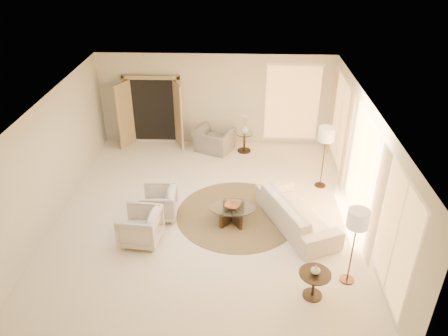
{
  "coord_description": "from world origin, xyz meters",
  "views": [
    {
      "loc": [
        0.76,
        -8.4,
        6.12
      ],
      "look_at": [
        0.4,
        0.4,
        1.1
      ],
      "focal_mm": 35.0,
      "sensor_mm": 36.0,
      "label": 1
    }
  ],
  "objects_px": {
    "coffee_table": "(232,212)",
    "end_vase": "(316,270)",
    "side_table": "(244,140)",
    "floor_lamp_far": "(358,222)",
    "side_vase": "(245,129)",
    "floor_lamp_near": "(326,137)",
    "sofa": "(297,212)",
    "end_table": "(314,280)",
    "armchair_left": "(159,202)",
    "armchair_right": "(140,225)",
    "bowl": "(232,205)",
    "accent_chair": "(214,137)"
  },
  "relations": [
    {
      "from": "floor_lamp_near",
      "to": "coffee_table",
      "type": "bearing_deg",
      "value": -144.11
    },
    {
      "from": "sofa",
      "to": "armchair_right",
      "type": "distance_m",
      "value": 3.5
    },
    {
      "from": "bowl",
      "to": "end_table",
      "type": "bearing_deg",
      "value": -55.56
    },
    {
      "from": "end_vase",
      "to": "coffee_table",
      "type": "bearing_deg",
      "value": 124.44
    },
    {
      "from": "floor_lamp_far",
      "to": "sofa",
      "type": "bearing_deg",
      "value": 115.19
    },
    {
      "from": "armchair_right",
      "to": "sofa",
      "type": "bearing_deg",
      "value": 107.6
    },
    {
      "from": "end_vase",
      "to": "side_vase",
      "type": "xyz_separation_m",
      "value": [
        -1.28,
        5.83,
        0.09
      ]
    },
    {
      "from": "armchair_right",
      "to": "bowl",
      "type": "height_order",
      "value": "armchair_right"
    },
    {
      "from": "coffee_table",
      "to": "bowl",
      "type": "xyz_separation_m",
      "value": [
        0.0,
        -0.0,
        0.19
      ]
    },
    {
      "from": "end_vase",
      "to": "sofa",
      "type": "bearing_deg",
      "value": 92.42
    },
    {
      "from": "side_table",
      "to": "floor_lamp_far",
      "type": "distance_m",
      "value": 5.85
    },
    {
      "from": "armchair_right",
      "to": "end_vase",
      "type": "height_order",
      "value": "armchair_right"
    },
    {
      "from": "accent_chair",
      "to": "coffee_table",
      "type": "relative_size",
      "value": 0.93
    },
    {
      "from": "floor_lamp_far",
      "to": "side_vase",
      "type": "height_order",
      "value": "floor_lamp_far"
    },
    {
      "from": "side_vase",
      "to": "end_vase",
      "type": "bearing_deg",
      "value": -77.63
    },
    {
      "from": "sofa",
      "to": "end_vase",
      "type": "relative_size",
      "value": 13.16
    },
    {
      "from": "coffee_table",
      "to": "side_vase",
      "type": "distance_m",
      "value": 3.61
    },
    {
      "from": "accent_chair",
      "to": "end_vase",
      "type": "bearing_deg",
      "value": 134.78
    },
    {
      "from": "armchair_left",
      "to": "sofa",
      "type": "bearing_deg",
      "value": 83.5
    },
    {
      "from": "armchair_left",
      "to": "end_table",
      "type": "height_order",
      "value": "armchair_left"
    },
    {
      "from": "sofa",
      "to": "bowl",
      "type": "relative_size",
      "value": 6.92
    },
    {
      "from": "side_vase",
      "to": "end_table",
      "type": "bearing_deg",
      "value": -77.63
    },
    {
      "from": "sofa",
      "to": "floor_lamp_near",
      "type": "height_order",
      "value": "floor_lamp_near"
    },
    {
      "from": "end_table",
      "to": "sofa",
      "type": "bearing_deg",
      "value": 92.42
    },
    {
      "from": "coffee_table",
      "to": "end_vase",
      "type": "distance_m",
      "value": 2.78
    },
    {
      "from": "side_table",
      "to": "side_vase",
      "type": "xyz_separation_m",
      "value": [
        0.0,
        -0.0,
        0.36
      ]
    },
    {
      "from": "side_table",
      "to": "end_vase",
      "type": "relative_size",
      "value": 3.35
    },
    {
      "from": "accent_chair",
      "to": "floor_lamp_near",
      "type": "height_order",
      "value": "floor_lamp_near"
    },
    {
      "from": "armchair_left",
      "to": "armchair_right",
      "type": "distance_m",
      "value": 0.96
    },
    {
      "from": "accent_chair",
      "to": "floor_lamp_near",
      "type": "relative_size",
      "value": 0.64
    },
    {
      "from": "floor_lamp_near",
      "to": "side_vase",
      "type": "bearing_deg",
      "value": 136.48
    },
    {
      "from": "sofa",
      "to": "side_table",
      "type": "bearing_deg",
      "value": -5.61
    },
    {
      "from": "coffee_table",
      "to": "end_vase",
      "type": "bearing_deg",
      "value": -55.56
    },
    {
      "from": "armchair_left",
      "to": "floor_lamp_far",
      "type": "bearing_deg",
      "value": 61.14
    },
    {
      "from": "sofa",
      "to": "armchair_left",
      "type": "bearing_deg",
      "value": 62.61
    },
    {
      "from": "armchair_left",
      "to": "floor_lamp_near",
      "type": "distance_m",
      "value": 4.4
    },
    {
      "from": "floor_lamp_near",
      "to": "bowl",
      "type": "bearing_deg",
      "value": -144.11
    },
    {
      "from": "coffee_table",
      "to": "armchair_left",
      "type": "bearing_deg",
      "value": 175.74
    },
    {
      "from": "bowl",
      "to": "floor_lamp_near",
      "type": "bearing_deg",
      "value": 35.89
    },
    {
      "from": "armchair_right",
      "to": "armchair_left",
      "type": "bearing_deg",
      "value": 170.55
    },
    {
      "from": "side_table",
      "to": "end_table",
      "type": "bearing_deg",
      "value": -77.63
    },
    {
      "from": "sofa",
      "to": "accent_chair",
      "type": "relative_size",
      "value": 2.24
    },
    {
      "from": "sofa",
      "to": "armchair_right",
      "type": "height_order",
      "value": "armchair_right"
    },
    {
      "from": "floor_lamp_near",
      "to": "floor_lamp_far",
      "type": "height_order",
      "value": "floor_lamp_near"
    },
    {
      "from": "side_table",
      "to": "side_vase",
      "type": "distance_m",
      "value": 0.36
    },
    {
      "from": "sofa",
      "to": "side_table",
      "type": "height_order",
      "value": "sofa"
    },
    {
      "from": "end_table",
      "to": "bowl",
      "type": "relative_size",
      "value": 1.69
    },
    {
      "from": "accent_chair",
      "to": "end_vase",
      "type": "height_order",
      "value": "accent_chair"
    },
    {
      "from": "floor_lamp_near",
      "to": "floor_lamp_far",
      "type": "xyz_separation_m",
      "value": [
        0.0,
        -3.49,
        -0.03
      ]
    },
    {
      "from": "end_vase",
      "to": "floor_lamp_far",
      "type": "bearing_deg",
      "value": 30.67
    }
  ]
}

